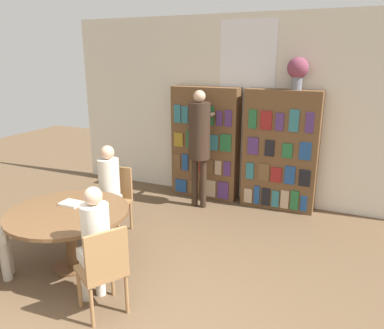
{
  "coord_description": "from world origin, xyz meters",
  "views": [
    {
      "loc": [
        1.69,
        -1.94,
        2.37
      ],
      "look_at": [
        -0.16,
        2.18,
        1.05
      ],
      "focal_mm": 35.0,
      "sensor_mm": 36.0,
      "label": 1
    }
  ],
  "objects": [
    {
      "name": "seated_reader_right",
      "position": [
        -0.44,
        0.58,
        0.7
      ],
      "size": [
        0.41,
        0.39,
        1.24
      ],
      "rotation": [
        0.0,
        0.0,
        1.03
      ],
      "color": "silver",
      "rests_on": "ground_plane"
    },
    {
      "name": "chair_far_side",
      "position": [
        -0.29,
        0.48,
        0.51
      ],
      "size": [
        0.55,
        0.55,
        0.9
      ],
      "rotation": [
        0.0,
        0.0,
        1.03
      ],
      "color": "olive",
      "rests_on": "ground_plane"
    },
    {
      "name": "reading_table",
      "position": [
        -1.15,
        1.01,
        0.61
      ],
      "size": [
        1.35,
        1.35,
        0.7
      ],
      "color": "brown",
      "rests_on": "ground_plane"
    },
    {
      "name": "seated_reader_left",
      "position": [
        -1.22,
        1.84,
        0.72
      ],
      "size": [
        0.3,
        0.39,
        1.25
      ],
      "rotation": [
        0.0,
        0.0,
        -3.06
      ],
      "color": "beige",
      "rests_on": "ground_plane"
    },
    {
      "name": "bookshelf_left",
      "position": [
        -0.63,
        3.79,
        0.94
      ],
      "size": [
        1.14,
        0.34,
        1.88
      ],
      "color": "brown",
      "rests_on": "ground_plane"
    },
    {
      "name": "librarian_standing",
      "position": [
        -0.53,
        3.29,
        1.17
      ],
      "size": [
        0.34,
        0.61,
        1.87
      ],
      "color": "#332319",
      "rests_on": "ground_plane"
    },
    {
      "name": "bookshelf_right",
      "position": [
        0.63,
        3.79,
        0.94
      ],
      "size": [
        1.14,
        0.34,
        1.88
      ],
      "color": "brown",
      "rests_on": "ground_plane"
    },
    {
      "name": "open_book_on_table",
      "position": [
        -1.24,
        1.16,
        0.72
      ],
      "size": [
        0.24,
        0.18,
        0.03
      ],
      "color": "silver",
      "rests_on": "reading_table"
    },
    {
      "name": "wall_back",
      "position": [
        0.0,
        3.98,
        1.51
      ],
      "size": [
        6.4,
        0.07,
        3.0
      ],
      "color": "beige",
      "rests_on": "ground_plane"
    },
    {
      "name": "chair_left_side",
      "position": [
        -1.24,
        2.02,
        0.51
      ],
      "size": [
        0.43,
        0.43,
        0.9
      ],
      "rotation": [
        0.0,
        0.0,
        -3.06
      ],
      "color": "olive",
      "rests_on": "ground_plane"
    },
    {
      "name": "flower_vase",
      "position": [
        0.8,
        3.8,
        2.16
      ],
      "size": [
        0.31,
        0.31,
        0.47
      ],
      "color": "slate",
      "rests_on": "bookshelf_right"
    }
  ]
}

